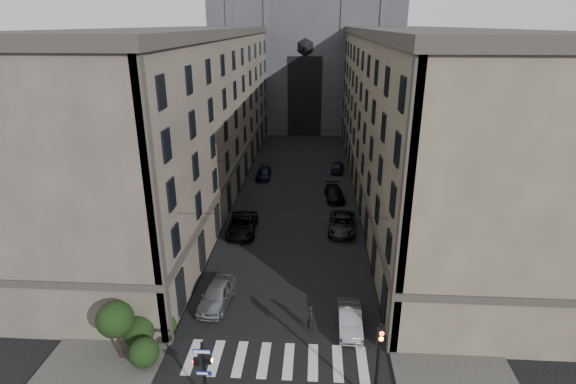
% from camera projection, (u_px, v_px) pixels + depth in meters
% --- Properties ---
extents(sidewalk_left, '(7.00, 80.00, 0.15)m').
position_uv_depth(sidewalk_left, '(215.00, 185.00, 57.02)').
color(sidewalk_left, '#383533').
rests_on(sidewalk_left, ground).
extents(sidewalk_right, '(7.00, 80.00, 0.15)m').
position_uv_depth(sidewalk_right, '(382.00, 189.00, 55.79)').
color(sidewalk_right, '#383533').
rests_on(sidewalk_right, ground).
extents(zebra_crossing, '(11.00, 3.20, 0.01)m').
position_uv_depth(zebra_crossing, '(276.00, 360.00, 27.48)').
color(zebra_crossing, beige).
rests_on(zebra_crossing, ground).
extents(building_left, '(13.60, 60.60, 18.85)m').
position_uv_depth(building_left, '(187.00, 112.00, 53.92)').
color(building_left, '#494038').
rests_on(building_left, ground).
extents(building_right, '(13.60, 60.60, 18.85)m').
position_uv_depth(building_right, '(413.00, 115.00, 52.35)').
color(building_right, brown).
rests_on(building_right, ground).
extents(gothic_tower, '(35.00, 23.00, 58.00)m').
position_uv_depth(gothic_tower, '(307.00, 32.00, 86.54)').
color(gothic_tower, '#2D2D33').
rests_on(gothic_tower, ground).
extents(pedestrian_signal_left, '(1.02, 0.38, 4.00)m').
position_uv_depth(pedestrian_signal_left, '(204.00, 369.00, 23.60)').
color(pedestrian_signal_left, black).
rests_on(pedestrian_signal_left, ground).
extents(traffic_light_right, '(0.34, 0.50, 5.20)m').
position_uv_depth(traffic_light_right, '(379.00, 356.00, 23.11)').
color(traffic_light_right, black).
rests_on(traffic_light_right, ground).
extents(shrub_cluster, '(3.90, 4.40, 3.90)m').
position_uv_depth(shrub_cluster, '(134.00, 330.00, 27.36)').
color(shrub_cluster, black).
rests_on(shrub_cluster, sidewalk_left).
extents(tram_wires, '(14.00, 60.00, 0.43)m').
position_uv_depth(tram_wires, '(298.00, 131.00, 53.53)').
color(tram_wires, black).
rests_on(tram_wires, ground).
extents(car_left_near, '(2.46, 5.03, 1.65)m').
position_uv_depth(car_left_near, '(217.00, 295.00, 32.67)').
color(car_left_near, gray).
rests_on(car_left_near, ground).
extents(car_left_midnear, '(1.47, 4.09, 1.34)m').
position_uv_depth(car_left_midnear, '(245.00, 221.00, 45.10)').
color(car_left_midnear, black).
rests_on(car_left_midnear, ground).
extents(car_left_midfar, '(2.87, 5.96, 1.64)m').
position_uv_depth(car_left_midfar, '(242.00, 225.00, 43.99)').
color(car_left_midfar, black).
rests_on(car_left_midfar, ground).
extents(car_left_far, '(1.86, 4.48, 1.30)m').
position_uv_depth(car_left_far, '(264.00, 173.00, 59.63)').
color(car_left_far, black).
rests_on(car_left_far, ground).
extents(car_right_near, '(1.52, 4.36, 1.44)m').
position_uv_depth(car_right_near, '(350.00, 319.00, 30.15)').
color(car_right_near, gray).
rests_on(car_right_near, ground).
extents(car_right_midnear, '(3.00, 5.81, 1.56)m').
position_uv_depth(car_right_midnear, '(342.00, 224.00, 44.36)').
color(car_right_midnear, black).
rests_on(car_right_midnear, ground).
extents(car_right_midfar, '(2.46, 5.09, 1.43)m').
position_uv_depth(car_right_midfar, '(334.00, 193.00, 52.44)').
color(car_right_midfar, black).
rests_on(car_right_midfar, ground).
extents(car_right_far, '(2.03, 3.99, 1.30)m').
position_uv_depth(car_right_far, '(338.00, 168.00, 62.02)').
color(car_right_far, black).
rests_on(car_right_far, ground).
extents(pedestrian, '(0.48, 0.71, 1.90)m').
position_uv_depth(pedestrian, '(311.00, 319.00, 29.83)').
color(pedestrian, black).
rests_on(pedestrian, ground).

